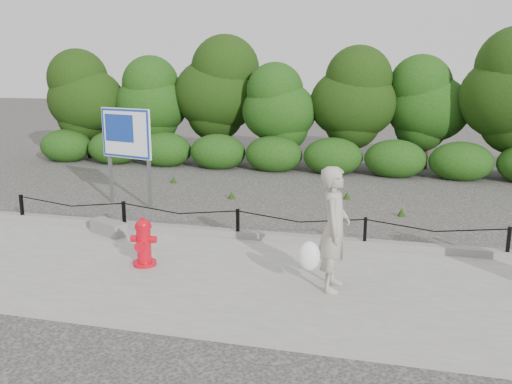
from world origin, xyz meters
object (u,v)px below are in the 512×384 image
object	(u,v)px
concrete_block	(109,228)
fire_hydrant	(144,242)
advertising_sign	(126,138)
pedestrian	(333,231)

from	to	relation	value
concrete_block	fire_hydrant	bearing A→B (deg)	-44.27
concrete_block	advertising_sign	bearing A→B (deg)	108.32
fire_hydrant	pedestrian	world-z (taller)	pedestrian
fire_hydrant	advertising_sign	size ratio (longest dim) A/B	0.35
pedestrian	concrete_block	xyz separation A→B (m)	(-4.75, 1.69, -0.79)
pedestrian	advertising_sign	distance (m)	7.06
fire_hydrant	advertising_sign	bearing A→B (deg)	114.34
fire_hydrant	concrete_block	size ratio (longest dim) A/B	0.99
pedestrian	advertising_sign	xyz separation A→B (m)	(-5.60, 4.24, 0.72)
pedestrian	advertising_sign	bearing A→B (deg)	53.98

